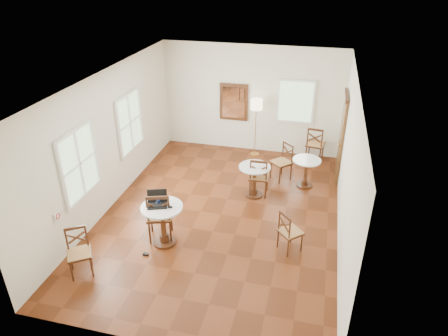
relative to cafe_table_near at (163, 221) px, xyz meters
name	(u,v)px	position (x,y,z in m)	size (l,w,h in m)	color
ground	(221,214)	(0.84, 1.23, -0.53)	(7.00, 7.00, 0.00)	#5A260F
room_shell	(221,130)	(0.78, 1.50, 1.36)	(5.02, 7.02, 3.01)	white
cafe_table_near	(163,221)	(0.00, 0.00, 0.00)	(0.80, 0.80, 0.85)	#3F1F0F
cafe_table_mid	(254,178)	(1.40, 2.19, -0.05)	(0.73, 0.73, 0.77)	#3F1F0F
cafe_table_back	(306,170)	(2.54, 2.93, -0.08)	(0.68, 0.68, 0.72)	#3F1F0F
chair_near_a	(160,215)	(-0.12, 0.14, 0.01)	(0.63, 0.63, 1.08)	#3F1F0F
chair_near_b	(79,252)	(-1.13, -1.14, -0.08)	(0.57, 0.57, 0.89)	#3F1F0F
chair_mid_a	(259,177)	(1.50, 2.26, -0.04)	(0.46, 0.46, 0.97)	#3F1F0F
chair_mid_b	(290,232)	(2.40, 0.37, -0.10)	(0.56, 0.56, 0.85)	#3F1F0F
chair_back_a	(315,144)	(2.68, 4.38, -0.02)	(0.54, 0.54, 1.01)	#3F1F0F
chair_back_b	(282,162)	(1.93, 3.17, -0.05)	(0.62, 0.62, 0.95)	#3F1F0F
floor_lamp	(256,108)	(1.03, 4.38, 0.86)	(0.32, 0.32, 1.64)	#BF8C3F
laptop	(157,201)	(-0.11, 0.06, 0.39)	(0.46, 0.42, 0.27)	black
mouse	(170,207)	(0.17, 0.00, 0.34)	(0.10, 0.06, 0.04)	black
navy_mug	(158,202)	(-0.09, 0.07, 0.36)	(0.10, 0.07, 0.08)	#0F1633
water_glass	(157,203)	(-0.10, 0.02, 0.37)	(0.05, 0.05, 0.09)	white
power_adapter	(146,254)	(-0.21, -0.45, -0.51)	(0.10, 0.06, 0.04)	black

